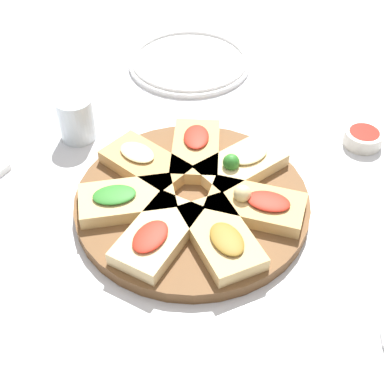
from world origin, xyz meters
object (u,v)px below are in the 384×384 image
(plate_left, at_px, (189,61))
(dipping_bowl, at_px, (363,137))
(serving_board, at_px, (192,202))
(water_glass, at_px, (76,119))

(plate_left, distance_m, dipping_bowl, 0.39)
(dipping_bowl, bearing_deg, serving_board, -52.04)
(plate_left, relative_size, dipping_bowl, 3.87)
(water_glass, bearing_deg, serving_board, 59.83)
(plate_left, distance_m, water_glass, 0.31)
(plate_left, height_order, water_glass, water_glass)
(serving_board, bearing_deg, plate_left, -168.58)
(dipping_bowl, bearing_deg, water_glass, -81.62)
(serving_board, xyz_separation_m, plate_left, (-0.40, -0.08, -0.00))
(serving_board, distance_m, dipping_bowl, 0.33)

